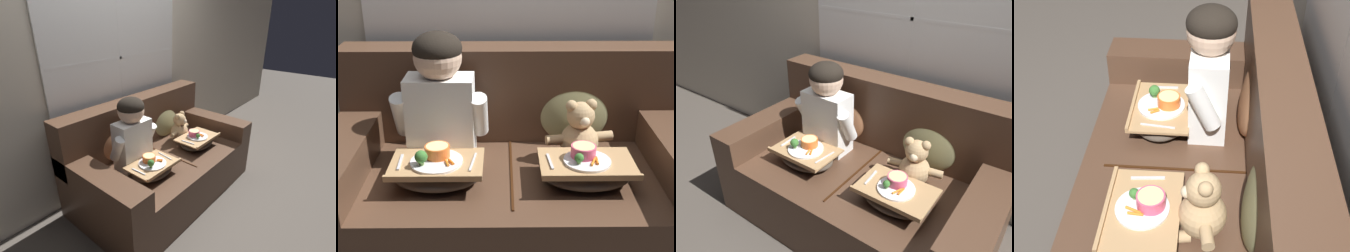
# 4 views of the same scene
# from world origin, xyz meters

# --- Properties ---
(ground_plane) EXTENTS (14.00, 14.00, 0.00)m
(ground_plane) POSITION_xyz_m (0.00, 0.00, 0.00)
(ground_plane) COLOR #4C443D
(couch) EXTENTS (1.82, 1.00, 0.96)m
(couch) POSITION_xyz_m (0.00, 0.07, 0.34)
(couch) COLOR #4C3323
(couch) RESTS_ON ground_plane
(throw_pillow_behind_child) EXTENTS (0.41, 0.20, 0.42)m
(throw_pillow_behind_child) POSITION_xyz_m (-0.34, 0.31, 0.65)
(throw_pillow_behind_child) COLOR #B2754C
(throw_pillow_behind_child) RESTS_ON couch
(throw_pillow_behind_teddy) EXTENTS (0.40, 0.19, 0.41)m
(throw_pillow_behind_teddy) POSITION_xyz_m (0.34, 0.31, 0.65)
(throw_pillow_behind_teddy) COLOR #898456
(throw_pillow_behind_teddy) RESTS_ON couch
(child_figure) EXTENTS (0.46, 0.23, 0.66)m
(child_figure) POSITION_xyz_m (-0.34, 0.08, 0.81)
(child_figure) COLOR white
(child_figure) RESTS_ON couch
(teddy_bear) EXTENTS (0.35, 0.25, 0.32)m
(teddy_bear) POSITION_xyz_m (0.34, 0.08, 0.59)
(teddy_bear) COLOR tan
(teddy_bear) RESTS_ON couch
(lap_tray_child) EXTENTS (0.43, 0.30, 0.19)m
(lap_tray_child) POSITION_xyz_m (-0.34, -0.15, 0.52)
(lap_tray_child) COLOR #473D33
(lap_tray_child) RESTS_ON child_figure
(lap_tray_teddy) EXTENTS (0.44, 0.30, 0.17)m
(lap_tray_teddy) POSITION_xyz_m (0.34, -0.15, 0.51)
(lap_tray_teddy) COLOR #473D33
(lap_tray_teddy) RESTS_ON teddy_bear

